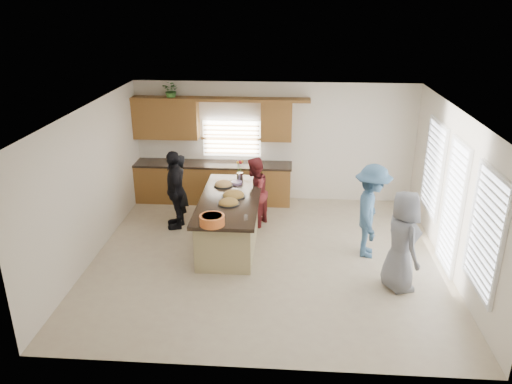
# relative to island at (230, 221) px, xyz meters

# --- Properties ---
(floor) EXTENTS (6.50, 6.50, 0.00)m
(floor) POSITION_rel_island_xyz_m (0.77, -0.59, -0.45)
(floor) COLOR #C5B692
(floor) RESTS_ON ground
(room_shell) EXTENTS (6.52, 6.02, 2.81)m
(room_shell) POSITION_rel_island_xyz_m (0.77, -0.59, 1.45)
(room_shell) COLOR silver
(room_shell) RESTS_ON ground
(back_cabinetry) EXTENTS (4.08, 0.66, 2.46)m
(back_cabinetry) POSITION_rel_island_xyz_m (-0.70, 2.15, 0.46)
(back_cabinetry) COLOR brown
(back_cabinetry) RESTS_ON ground
(right_wall_glazing) EXTENTS (0.06, 4.00, 2.25)m
(right_wall_glazing) POSITION_rel_island_xyz_m (3.99, -0.72, 0.89)
(right_wall_glazing) COLOR white
(right_wall_glazing) RESTS_ON ground
(island) EXTENTS (1.16, 2.70, 0.95)m
(island) POSITION_rel_island_xyz_m (0.00, 0.00, 0.00)
(island) COLOR tan
(island) RESTS_ON ground
(platter_front) EXTENTS (0.42, 0.42, 0.17)m
(platter_front) POSITION_rel_island_xyz_m (0.01, -0.30, 0.52)
(platter_front) COLOR black
(platter_front) RESTS_ON island
(platter_mid) EXTENTS (0.47, 0.47, 0.19)m
(platter_mid) POSITION_rel_island_xyz_m (0.06, 0.08, 0.53)
(platter_mid) COLOR black
(platter_mid) RESTS_ON island
(platter_back) EXTENTS (0.40, 0.40, 0.16)m
(platter_back) POSITION_rel_island_xyz_m (-0.21, 0.65, 0.52)
(platter_back) COLOR black
(platter_back) RESTS_ON island
(salad_bowl) EXTENTS (0.43, 0.43, 0.17)m
(salad_bowl) POSITION_rel_island_xyz_m (-0.15, -1.22, 0.59)
(salad_bowl) COLOR orange
(salad_bowl) RESTS_ON island
(clear_cup) EXTENTS (0.07, 0.07, 0.09)m
(clear_cup) POSITION_rel_island_xyz_m (0.40, -0.97, 0.54)
(clear_cup) COLOR white
(clear_cup) RESTS_ON island
(plate_stack) EXTENTS (0.23, 0.23, 0.05)m
(plate_stack) POSITION_rel_island_xyz_m (0.05, 0.80, 0.52)
(plate_stack) COLOR #9F7BB3
(plate_stack) RESTS_ON island
(flower_vase) EXTENTS (0.14, 0.14, 0.43)m
(flower_vase) POSITION_rel_island_xyz_m (0.09, 1.04, 0.72)
(flower_vase) COLOR silver
(flower_vase) RESTS_ON island
(potted_plant) EXTENTS (0.48, 0.45, 0.42)m
(potted_plant) POSITION_rel_island_xyz_m (-1.56, 2.23, 2.16)
(potted_plant) COLOR #366B2A
(potted_plant) RESTS_ON back_cabinetry
(woman_left_back) EXTENTS (0.55, 0.65, 1.52)m
(woman_left_back) POSITION_rel_island_xyz_m (-1.19, 0.83, 0.31)
(woman_left_back) COLOR black
(woman_left_back) RESTS_ON ground
(woman_left_mid) EXTENTS (0.79, 0.89, 1.52)m
(woman_left_mid) POSITION_rel_island_xyz_m (0.42, 0.80, 0.31)
(woman_left_mid) COLOR maroon
(woman_left_mid) RESTS_ON ground
(woman_left_front) EXTENTS (0.62, 1.05, 1.68)m
(woman_left_front) POSITION_rel_island_xyz_m (-1.23, 0.65, 0.39)
(woman_left_front) COLOR black
(woman_left_front) RESTS_ON ground
(woman_right_back) EXTENTS (0.84, 1.25, 1.79)m
(woman_right_back) POSITION_rel_island_xyz_m (2.66, -0.32, 0.44)
(woman_right_back) COLOR #375878
(woman_right_back) RESTS_ON ground
(woman_right_front) EXTENTS (0.75, 0.96, 1.73)m
(woman_right_front) POSITION_rel_island_xyz_m (3.01, -1.44, 0.41)
(woman_right_front) COLOR slate
(woman_right_front) RESTS_ON ground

